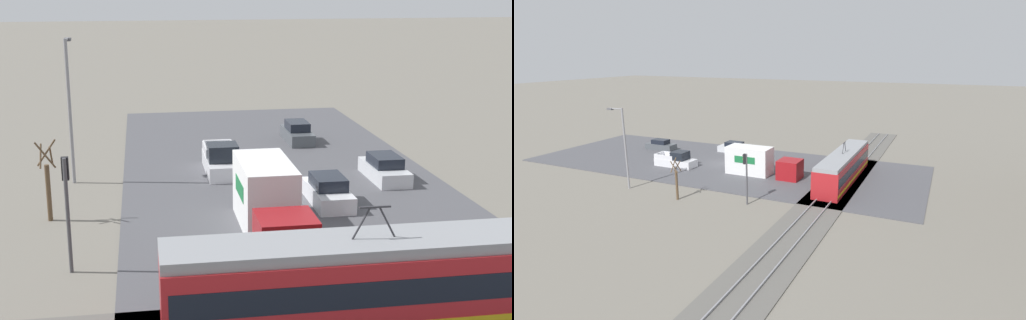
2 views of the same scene
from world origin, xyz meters
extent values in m
plane|color=slate|center=(0.00, 0.00, 0.00)|extent=(320.00, 320.00, 0.00)
cube|color=#4C4C51|center=(0.00, 0.00, 0.04)|extent=(18.71, 49.90, 0.08)
cube|color=gray|center=(0.00, 15.20, 0.15)|extent=(55.97, 0.10, 0.14)
cube|color=#B21E23|center=(0.50, 15.92, 1.47)|extent=(14.49, 2.66, 2.77)
cube|color=black|center=(0.50, 15.92, 1.80)|extent=(14.06, 2.69, 0.92)
cube|color=gold|center=(0.50, 15.92, 0.61)|extent=(14.35, 2.70, 0.26)
cube|color=gray|center=(0.50, 15.92, 3.05)|extent=(14.49, 2.45, 0.40)
cylinder|color=#2D2D33|center=(0.05, 15.92, 3.80)|extent=(0.66, 0.07, 1.15)
cylinder|color=#2D2D33|center=(0.95, 15.92, 3.80)|extent=(0.66, 0.07, 1.15)
cube|color=#2D2D33|center=(0.50, 15.92, 4.35)|extent=(1.10, 0.08, 0.06)
cube|color=maroon|center=(2.38, 10.35, 1.16)|extent=(2.46, 2.45, 2.16)
cube|color=white|center=(2.38, 5.29, 1.67)|extent=(2.46, 5.21, 3.18)
cube|color=#196B38|center=(3.62, 5.29, 1.99)|extent=(0.02, 2.61, 0.80)
cube|color=silver|center=(3.38, -4.54, 0.55)|extent=(1.95, 5.22, 0.93)
cube|color=black|center=(3.38, -3.81, 1.52)|extent=(1.80, 1.78, 1.01)
cube|color=silver|center=(4.28, -5.64, 1.29)|extent=(0.12, 2.61, 0.54)
cube|color=silver|center=(2.48, -5.64, 1.29)|extent=(0.12, 2.61, 0.54)
cube|color=silver|center=(3.38, -7.05, 1.29)|extent=(1.80, 0.21, 0.54)
cube|color=red|center=(4.14, -7.13, 0.83)|extent=(0.14, 0.04, 0.18)
cube|color=silver|center=(-1.51, 2.54, 0.52)|extent=(1.89, 4.45, 0.88)
cube|color=black|center=(-1.51, 2.54, 1.29)|extent=(1.63, 2.32, 0.65)
cube|color=silver|center=(-6.04, -1.44, 0.51)|extent=(1.87, 4.57, 0.85)
cube|color=black|center=(-6.04, -1.44, 1.25)|extent=(1.60, 2.38, 0.63)
cube|color=#4C5156|center=(-3.07, -12.09, 0.51)|extent=(1.71, 4.48, 0.85)
cube|color=black|center=(-3.07, -12.09, 1.25)|extent=(1.47, 2.33, 0.63)
cylinder|color=#47474C|center=(11.23, 9.53, 2.43)|extent=(0.16, 0.16, 4.87)
cube|color=black|center=(11.23, 9.35, 4.39)|extent=(0.28, 0.22, 0.95)
sphere|color=#390606|center=(11.23, 9.23, 4.71)|extent=(0.18, 0.18, 0.18)
sphere|color=yellow|center=(11.23, 9.23, 4.39)|extent=(0.18, 0.18, 0.18)
sphere|color=black|center=(11.23, 9.23, 4.07)|extent=(0.18, 0.18, 0.18)
cylinder|color=brown|center=(12.82, 2.78, 1.44)|extent=(0.24, 0.24, 2.88)
cylinder|color=brown|center=(13.07, 2.78, 3.33)|extent=(0.09, 0.82, 1.11)
cylinder|color=brown|center=(12.82, 3.03, 3.43)|extent=(0.98, 0.09, 1.35)
cylinder|color=brown|center=(12.57, 2.78, 3.33)|extent=(0.09, 0.82, 1.11)
cylinder|color=brown|center=(12.82, 2.53, 3.43)|extent=(0.98, 0.09, 1.35)
cylinder|color=gray|center=(12.20, -3.88, 4.22)|extent=(0.20, 0.20, 8.44)
cylinder|color=gray|center=(12.20, -4.68, 8.32)|extent=(0.12, 1.60, 0.12)
cube|color=#515156|center=(12.20, -5.43, 8.26)|extent=(0.36, 0.60, 0.18)
camera|label=1|loc=(8.10, 37.69, 11.89)|focal=50.00mm
camera|label=2|loc=(42.32, 25.87, 13.71)|focal=28.00mm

